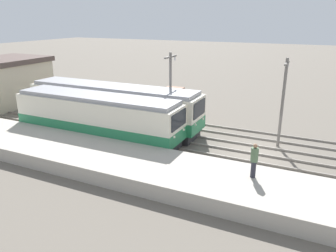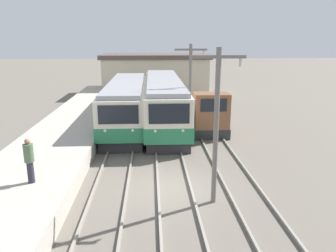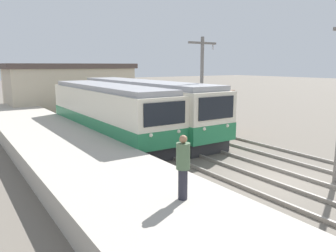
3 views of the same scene
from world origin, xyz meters
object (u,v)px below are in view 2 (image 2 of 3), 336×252
Objects in this scene: commuter_train_left at (127,106)px; shunting_locomotive at (207,115)px; catenary_mast_near at (217,121)px; catenary_mast_mid at (190,89)px; person_on_platform at (29,159)px; commuter_train_center at (164,103)px.

commuter_train_left is 2.71× the size of shunting_locomotive.
catenary_mast_near and catenary_mast_mid have the same top height.
person_on_platform is (-7.29, 0.32, -1.50)m from catenary_mast_near.
catenary_mast_near reaches higher than commuter_train_left.
person_on_platform is (-8.78, -10.06, 0.68)m from shunting_locomotive.
catenary_mast_near reaches higher than person_on_platform.
commuter_train_center is 13.77m from person_on_platform.
catenary_mast_near is at bearing -90.00° from catenary_mast_mid.
person_on_platform is at bearing -131.12° from shunting_locomotive.
catenary_mast_near is 8.38m from catenary_mast_mid.
catenary_mast_near is (4.31, -12.26, 1.81)m from commuter_train_left.
catenary_mast_mid is at bearing -71.23° from commuter_train_center.
commuter_train_left is 2.85m from commuter_train_center.
shunting_locomotive is 0.79× the size of catenary_mast_mid.
commuter_train_center reaches higher than shunting_locomotive.
commuter_train_center is at bearing 108.77° from catenary_mast_mid.
person_on_platform is (-2.98, -11.94, 0.30)m from commuter_train_left.
catenary_mast_mid is at bearing -42.04° from commuter_train_left.
commuter_train_left is at bearing 137.96° from catenary_mast_mid.
catenary_mast_mid is at bearing 90.00° from catenary_mast_near.
catenary_mast_mid is at bearing 47.85° from person_on_platform.
commuter_train_left is at bearing 109.36° from catenary_mast_near.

